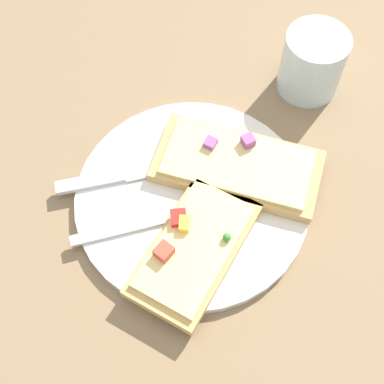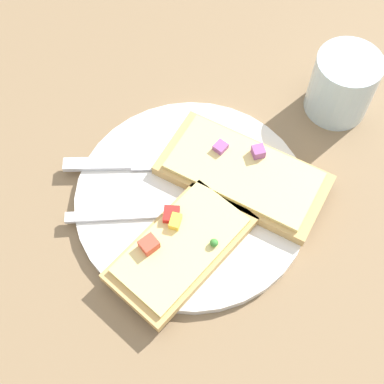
{
  "view_description": "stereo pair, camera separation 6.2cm",
  "coord_description": "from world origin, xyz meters",
  "px_view_note": "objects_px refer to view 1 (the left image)",
  "views": [
    {
      "loc": [
        0.28,
        0.1,
        0.57
      ],
      "look_at": [
        0.0,
        0.0,
        0.02
      ],
      "focal_mm": 50.0,
      "sensor_mm": 36.0,
      "label": 1
    },
    {
      "loc": [
        0.25,
        0.16,
        0.57
      ],
      "look_at": [
        0.0,
        0.0,
        0.02
      ],
      "focal_mm": 50.0,
      "sensor_mm": 36.0,
      "label": 2
    }
  ],
  "objects_px": {
    "pizza_slice_main": "(237,165)",
    "pizza_slice_corner": "(194,248)",
    "fork": "(167,218)",
    "knife": "(132,174)",
    "plate": "(192,198)",
    "drinking_glass": "(312,63)"
  },
  "relations": [
    {
      "from": "fork",
      "to": "pizza_slice_corner",
      "type": "height_order",
      "value": "pizza_slice_corner"
    },
    {
      "from": "plate",
      "to": "knife",
      "type": "height_order",
      "value": "knife"
    },
    {
      "from": "fork",
      "to": "pizza_slice_corner",
      "type": "bearing_deg",
      "value": -66.93
    },
    {
      "from": "fork",
      "to": "pizza_slice_main",
      "type": "height_order",
      "value": "pizza_slice_main"
    },
    {
      "from": "pizza_slice_corner",
      "to": "drinking_glass",
      "type": "xyz_separation_m",
      "value": [
        -0.29,
        0.06,
        0.02
      ]
    },
    {
      "from": "pizza_slice_main",
      "to": "drinking_glass",
      "type": "distance_m",
      "value": 0.17
    },
    {
      "from": "knife",
      "to": "pizza_slice_corner",
      "type": "relative_size",
      "value": 1.07
    },
    {
      "from": "fork",
      "to": "plate",
      "type": "bearing_deg",
      "value": 30.94
    },
    {
      "from": "fork",
      "to": "drinking_glass",
      "type": "relative_size",
      "value": 2.01
    },
    {
      "from": "knife",
      "to": "drinking_glass",
      "type": "relative_size",
      "value": 2.22
    },
    {
      "from": "fork",
      "to": "knife",
      "type": "distance_m",
      "value": 0.07
    },
    {
      "from": "plate",
      "to": "fork",
      "type": "xyz_separation_m",
      "value": [
        0.04,
        -0.02,
        0.01
      ]
    },
    {
      "from": "pizza_slice_main",
      "to": "plate",
      "type": "bearing_deg",
      "value": -128.63
    },
    {
      "from": "knife",
      "to": "pizza_slice_main",
      "type": "xyz_separation_m",
      "value": [
        -0.05,
        0.12,
        0.01
      ]
    },
    {
      "from": "fork",
      "to": "knife",
      "type": "bearing_deg",
      "value": 110.91
    },
    {
      "from": "pizza_slice_main",
      "to": "pizza_slice_corner",
      "type": "height_order",
      "value": "same"
    },
    {
      "from": "knife",
      "to": "pizza_slice_corner",
      "type": "xyz_separation_m",
      "value": [
        0.07,
        0.1,
        0.01
      ]
    },
    {
      "from": "knife",
      "to": "pizza_slice_main",
      "type": "relative_size",
      "value": 0.94
    },
    {
      "from": "drinking_glass",
      "to": "knife",
      "type": "bearing_deg",
      "value": -36.43
    },
    {
      "from": "pizza_slice_main",
      "to": "pizza_slice_corner",
      "type": "distance_m",
      "value": 0.12
    },
    {
      "from": "plate",
      "to": "drinking_glass",
      "type": "bearing_deg",
      "value": 159.3
    },
    {
      "from": "pizza_slice_corner",
      "to": "drinking_glass",
      "type": "bearing_deg",
      "value": -2.21
    }
  ]
}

